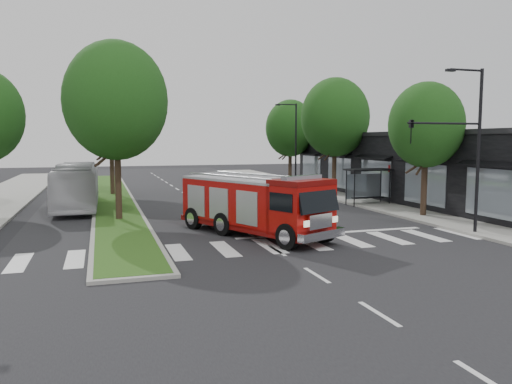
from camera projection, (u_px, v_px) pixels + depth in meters
ground at (250, 234)px, 24.66m from camera, size 140.00×140.00×0.00m
sidewalk_right at (369, 200)px, 37.86m from camera, size 5.00×80.00×0.15m
median at (113, 197)px, 39.94m from camera, size 3.00×50.00×0.15m
storefront_row at (421, 168)px, 38.96m from camera, size 8.00×30.00×5.00m
bus_shelter at (367, 177)px, 35.52m from camera, size 3.20×1.60×2.61m
tree_right_near at (426, 125)px, 29.42m from camera, size 4.40×4.40×8.05m
tree_right_mid at (335, 117)px, 40.70m from camera, size 5.60×5.60×9.72m
tree_right_far at (290, 128)px, 50.26m from camera, size 5.00×5.00×8.73m
tree_median_near at (116, 101)px, 27.86m from camera, size 5.80×5.80×10.16m
tree_median_far at (111, 118)px, 41.18m from camera, size 5.60×5.60×9.72m
streetlight_right_near at (464, 139)px, 23.72m from camera, size 4.08×0.22×8.00m
streetlight_right_far at (294, 142)px, 46.26m from camera, size 2.11×0.20×8.00m
fire_engine at (254, 205)px, 24.21m from camera, size 6.14×9.17×3.08m
city_bus at (77, 186)px, 33.73m from camera, size 2.70×11.09×3.08m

